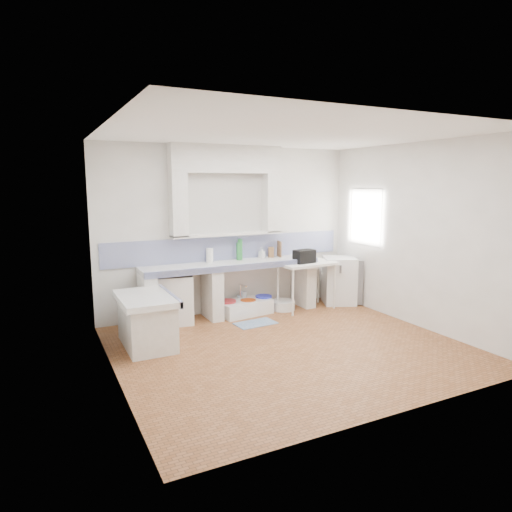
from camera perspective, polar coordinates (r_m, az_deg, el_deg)
name	(u,v)px	position (r m, az deg, el deg)	size (l,w,h in m)	color
floor	(289,347)	(6.18, 4.22, -11.46)	(4.50, 4.50, 0.00)	#955B35
ceiling	(292,134)	(5.82, 4.55, 15.29)	(4.50, 4.50, 0.00)	white
wall_back	(230,230)	(7.61, -3.36, 3.31)	(4.50, 4.50, 0.00)	white
wall_front	(403,271)	(4.27, 18.25, -1.79)	(4.50, 4.50, 0.00)	white
wall_left	(111,257)	(5.08, -17.99, -0.08)	(4.50, 4.50, 0.00)	white
wall_right	(417,235)	(7.25, 19.86, 2.48)	(4.50, 4.50, 0.00)	white
alcove_mass	(226,159)	(7.43, -3.79, 12.23)	(1.90, 0.25, 0.45)	white
window_frame	(373,217)	(8.21, 14.74, 4.85)	(0.35, 0.86, 1.06)	#342010
lace_valance	(368,195)	(8.10, 14.07, 7.52)	(0.01, 0.84, 0.24)	white
counter_slab	(232,265)	(7.38, -3.12, -1.12)	(3.00, 0.60, 0.08)	white
counter_lip	(239,268)	(7.13, -2.23, -1.48)	(3.00, 0.04, 0.10)	navy
counter_pier_left	(148,301)	(7.05, -13.64, -5.60)	(0.20, 0.55, 0.82)	white
counter_pier_mid	(212,294)	(7.34, -5.61, -4.79)	(0.20, 0.55, 0.82)	white
counter_pier_right	(303,283)	(8.11, 6.04, -3.45)	(0.20, 0.55, 0.82)	white
peninsula_top	(146,298)	(6.19, -13.86, -5.28)	(0.70, 1.10, 0.08)	white
peninsula_base	(147,324)	(6.29, -13.74, -8.37)	(0.60, 1.00, 0.62)	white
peninsula_lip	(170,296)	(6.27, -10.91, -5.00)	(0.04, 1.10, 0.10)	navy
backsplash	(230,248)	(7.64, -3.30, 1.06)	(4.27, 0.03, 0.40)	navy
stove	(174,299)	(7.18, -10.43, -5.42)	(0.55, 0.53, 0.77)	white
sink	(245,308)	(7.59, -1.43, -6.65)	(0.88, 0.48, 0.21)	white
side_table	(306,286)	(7.88, 6.44, -3.79)	(1.00, 0.55, 0.04)	white
fridge	(339,280)	(8.35, 10.54, -3.07)	(0.55, 0.55, 0.85)	white
bucket_red	(227,308)	(7.48, -3.68, -6.68)	(0.29, 0.29, 0.27)	#AD2228
bucket_orange	(248,307)	(7.59, -1.01, -6.52)	(0.27, 0.27, 0.25)	#BF3700
bucket_blue	(264,303)	(7.79, 0.97, -6.03)	(0.28, 0.28, 0.27)	#232DD1
basin_white	(283,305)	(7.89, 3.48, -6.26)	(0.41, 0.41, 0.16)	white
water_bottle_a	(239,303)	(7.75, -2.14, -6.06)	(0.08, 0.08, 0.28)	silver
water_bottle_b	(244,301)	(7.78, -1.54, -5.78)	(0.09, 0.09, 0.34)	silver
black_bag	(304,256)	(7.73, 6.17, -0.05)	(0.36, 0.21, 0.23)	black
green_bottle_a	(238,251)	(7.56, -2.27, 0.59)	(0.07, 0.07, 0.30)	#277835
green_bottle_b	(240,249)	(7.57, -2.03, 0.84)	(0.08, 0.08, 0.36)	#277835
knife_block	(271,252)	(7.84, 1.94, 0.48)	(0.09, 0.07, 0.18)	olive
cutting_board	(279,249)	(7.91, 2.98, 0.90)	(0.02, 0.20, 0.28)	olive
paper_towel	(210,255)	(7.37, -5.94, 0.07)	(0.12, 0.12, 0.23)	white
soap_bottle	(262,253)	(7.76, 0.73, 0.39)	(0.08, 0.09, 0.18)	white
rug	(255,323)	(7.12, -0.06, -8.57)	(0.64, 0.37, 0.01)	#295795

